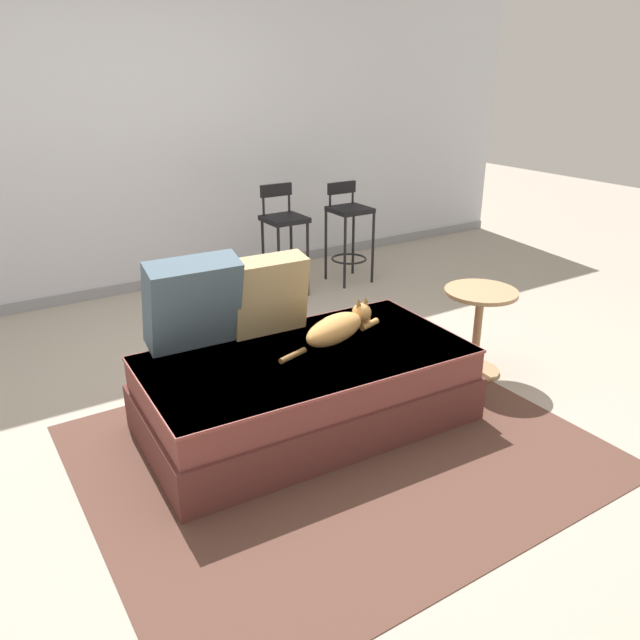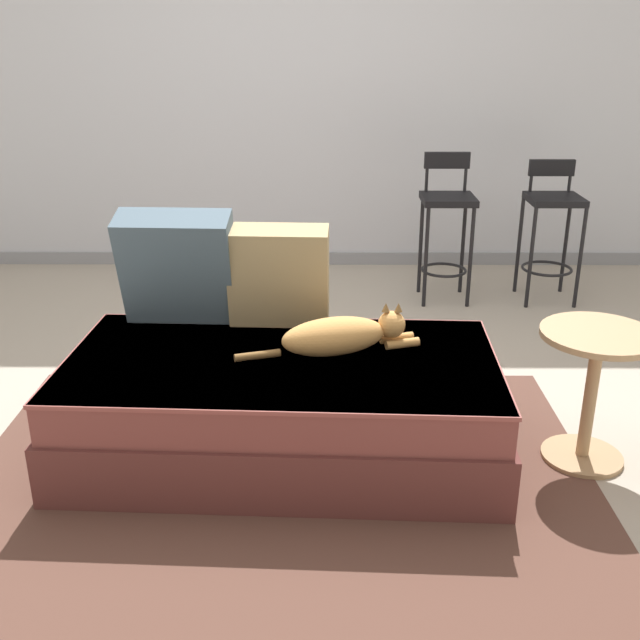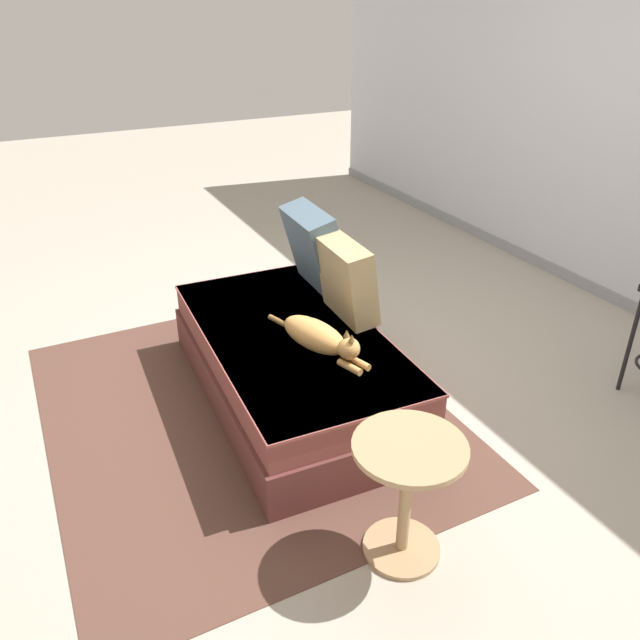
{
  "view_description": "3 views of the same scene",
  "coord_description": "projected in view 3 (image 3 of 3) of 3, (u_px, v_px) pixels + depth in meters",
  "views": [
    {
      "loc": [
        -1.51,
        -2.91,
        1.81
      ],
      "look_at": [
        0.15,
        -0.3,
        0.54
      ],
      "focal_mm": 35.0,
      "sensor_mm": 36.0,
      "label": 1
    },
    {
      "loc": [
        0.16,
        -3.06,
        1.62
      ],
      "look_at": [
        0.15,
        -0.3,
        0.54
      ],
      "focal_mm": 42.0,
      "sensor_mm": 36.0,
      "label": 2
    },
    {
      "loc": [
        2.68,
        -1.57,
        2.05
      ],
      "look_at": [
        0.15,
        -0.3,
        0.54
      ],
      "focal_mm": 35.0,
      "sensor_mm": 36.0,
      "label": 3
    }
  ],
  "objects": [
    {
      "name": "throw_pillow_corner",
      "position": [
        316.0,
        248.0,
        3.74
      ],
      "size": [
        0.49,
        0.31,
        0.5
      ],
      "color": "#4C6070",
      "rests_on": "couch"
    },
    {
      "name": "couch",
      "position": [
        292.0,
        364.0,
        3.45
      ],
      "size": [
        1.75,
        0.99,
        0.42
      ],
      "color": "brown",
      "rests_on": "ground"
    },
    {
      "name": "cat",
      "position": [
        318.0,
        337.0,
        3.15
      ],
      "size": [
        0.73,
        0.29,
        0.19
      ],
      "color": "tan",
      "rests_on": "couch"
    },
    {
      "name": "area_rug",
      "position": [
        243.0,
        409.0,
        3.43
      ],
      "size": [
        2.41,
        2.01,
        0.01
      ],
      "primitive_type": "cube",
      "color": "brown",
      "rests_on": "ground"
    },
    {
      "name": "ground_plane",
      "position": [
        354.0,
        378.0,
        3.71
      ],
      "size": [
        16.0,
        16.0,
        0.0
      ],
      "primitive_type": "plane",
      "color": "#A89E8E",
      "rests_on": "ground"
    },
    {
      "name": "throw_pillow_middle",
      "position": [
        347.0,
        280.0,
        3.41
      ],
      "size": [
        0.43,
        0.23,
        0.44
      ],
      "color": "tan",
      "rests_on": "couch"
    },
    {
      "name": "side_table",
      "position": [
        407.0,
        484.0,
        2.41
      ],
      "size": [
        0.44,
        0.44,
        0.55
      ],
      "color": "tan",
      "rests_on": "ground"
    },
    {
      "name": "wall_baseboard_trim",
      "position": [
        615.0,
        298.0,
        4.55
      ],
      "size": [
        8.0,
        0.02,
        0.09
      ],
      "primitive_type": "cube",
      "color": "gray",
      "rests_on": "ground"
    }
  ]
}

